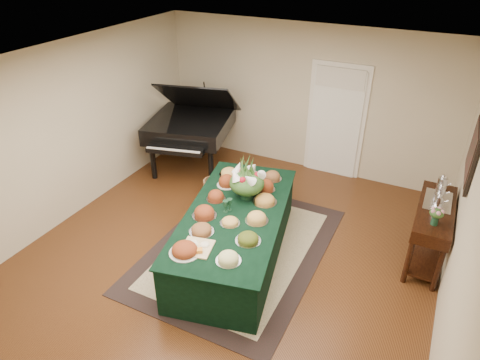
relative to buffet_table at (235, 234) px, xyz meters
The scene contains 14 objects.
ground 0.38m from the buffet_table, 165.68° to the left, with size 6.00×6.00×0.00m, color black.
area_rug 0.39m from the buffet_table, 94.75° to the left, with size 2.29×3.21×0.01m.
kitchen_doorway 3.10m from the buffet_table, 80.24° to the left, with size 1.05×0.07×2.10m.
buffet_table is the anchor object (origin of this frame).
food_platters 0.42m from the buffet_table, 134.67° to the left, with size 1.28×2.39×0.13m.
cutting_board 0.95m from the buffet_table, 94.11° to the right, with size 0.42×0.42×0.10m.
green_goblets 0.47m from the buffet_table, 168.17° to the right, with size 0.10×0.14×0.18m.
floral_centerpiece 0.78m from the buffet_table, 92.80° to the left, with size 0.51×0.51×0.51m.
grand_piano 2.85m from the buffet_table, 134.33° to the left, with size 1.77×1.96×1.74m.
wicker_basket 1.75m from the buffet_table, 129.31° to the left, with size 0.39×0.39×0.25m, color #9B6A3E.
mahogany_sideboard 2.66m from the buffet_table, 24.40° to the left, with size 0.45×1.37×0.88m.
tea_service 2.80m from the buffet_table, 28.20° to the left, with size 0.34×0.58×0.30m.
pink_bouquet 2.59m from the buffet_table, 15.67° to the left, with size 0.19×0.19×0.24m.
wall_painting 3.16m from the buffet_table, 22.56° to the left, with size 0.05×0.95×0.75m.
Camera 1 is at (2.26, -4.24, 4.00)m, focal length 32.00 mm.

